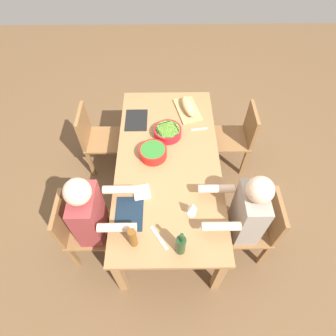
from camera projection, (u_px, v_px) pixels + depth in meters
name	position (u px, v px, depth m)	size (l,w,h in m)	color
ground_plane	(168.00, 200.00, 3.29)	(8.00, 8.00, 0.00)	brown
dining_table	(168.00, 166.00, 2.75)	(1.99, 0.98, 0.74)	#9E7044
chair_far_right	(96.00, 137.00, 3.22)	(0.40, 0.40, 0.85)	olive
chair_near_left	(258.00, 226.00, 2.58)	(0.40, 0.40, 0.85)	olive
diner_near_left	(243.00, 215.00, 2.40)	(0.41, 0.53, 1.20)	#2D2D38
chair_far_left	(79.00, 228.00, 2.57)	(0.40, 0.40, 0.85)	olive
diner_far_left	(94.00, 216.00, 2.40)	(0.41, 0.53, 1.20)	#2D2D38
chair_near_right	(239.00, 136.00, 3.23)	(0.40, 0.40, 0.85)	olive
serving_bowl_greens	(153.00, 152.00, 2.68)	(0.26, 0.26, 0.10)	red
serving_bowl_salad	(168.00, 132.00, 2.85)	(0.28, 0.28, 0.09)	#B21923
cutting_board	(188.00, 110.00, 3.09)	(0.40, 0.22, 0.02)	tan
bread_loaf	(188.00, 106.00, 3.05)	(0.32, 0.11, 0.09)	tan
wine_bottle	(181.00, 245.00, 2.09)	(0.08, 0.08, 0.29)	#193819
beer_bottle	(133.00, 238.00, 2.12)	(0.06, 0.06, 0.22)	brown
wine_glass	(192.00, 207.00, 2.27)	(0.08, 0.08, 0.17)	silver
placemat_far_right	(136.00, 120.00, 3.01)	(0.32, 0.23, 0.01)	black
fork_near_left	(210.00, 228.00, 2.28)	(0.02, 0.17, 0.01)	silver
placemat_far_left	(129.00, 214.00, 2.36)	(0.32, 0.23, 0.01)	#142333
fork_near_right	(199.00, 129.00, 2.93)	(0.02, 0.17, 0.01)	silver
carving_knife	(159.00, 238.00, 2.24)	(0.23, 0.02, 0.01)	silver
napkin_stack	(142.00, 192.00, 2.47)	(0.14, 0.14, 0.02)	white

